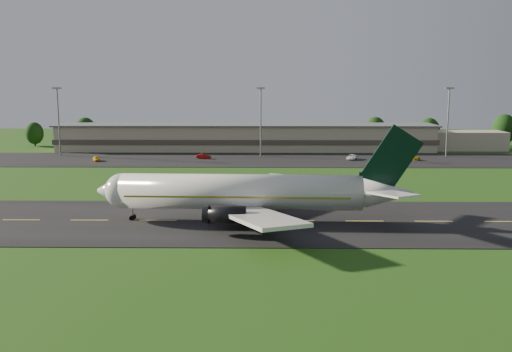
{
  "coord_description": "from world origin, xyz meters",
  "views": [
    {
      "loc": [
        5.96,
        -88.43,
        22.04
      ],
      "look_at": [
        4.61,
        8.0,
        6.0
      ],
      "focal_mm": 40.0,
      "sensor_mm": 36.0,
      "label": 1
    }
  ],
  "objects_px": {
    "service_vehicle_a": "(97,159)",
    "light_mast_centre": "(261,113)",
    "service_vehicle_c": "(352,157)",
    "service_vehicle_d": "(411,157)",
    "light_mast_east": "(448,114)",
    "airliner": "(246,193)",
    "service_vehicle_b": "(204,156)",
    "light_mast_west": "(58,113)",
    "terminal": "(265,138)"
  },
  "relations": [
    {
      "from": "light_mast_west",
      "to": "service_vehicle_c",
      "type": "distance_m",
      "value": 87.13
    },
    {
      "from": "light_mast_centre",
      "to": "service_vehicle_a",
      "type": "height_order",
      "value": "light_mast_centre"
    },
    {
      "from": "light_mast_west",
      "to": "service_vehicle_c",
      "type": "relative_size",
      "value": 3.85
    },
    {
      "from": "airliner",
      "to": "service_vehicle_a",
      "type": "xyz_separation_m",
      "value": [
        -43.91,
        68.32,
        -3.9
      ]
    },
    {
      "from": "airliner",
      "to": "service_vehicle_c",
      "type": "xyz_separation_m",
      "value": [
        27.78,
        72.26,
        -3.83
      ]
    },
    {
      "from": "service_vehicle_d",
      "to": "service_vehicle_c",
      "type": "bearing_deg",
      "value": 120.83
    },
    {
      "from": "light_mast_east",
      "to": "service_vehicle_d",
      "type": "height_order",
      "value": "light_mast_east"
    },
    {
      "from": "terminal",
      "to": "light_mast_east",
      "type": "relative_size",
      "value": 7.13
    },
    {
      "from": "airliner",
      "to": "service_vehicle_b",
      "type": "relative_size",
      "value": 12.3
    },
    {
      "from": "light_mast_east",
      "to": "service_vehicle_c",
      "type": "bearing_deg",
      "value": -165.02
    },
    {
      "from": "terminal",
      "to": "service_vehicle_c",
      "type": "relative_size",
      "value": 27.44
    },
    {
      "from": "light_mast_east",
      "to": "service_vehicle_d",
      "type": "distance_m",
      "value": 19.03
    },
    {
      "from": "light_mast_centre",
      "to": "service_vehicle_a",
      "type": "bearing_deg",
      "value": -165.63
    },
    {
      "from": "service_vehicle_d",
      "to": "terminal",
      "type": "bearing_deg",
      "value": 91.61
    },
    {
      "from": "terminal",
      "to": "service_vehicle_a",
      "type": "relative_size",
      "value": 37.16
    },
    {
      "from": "terminal",
      "to": "light_mast_west",
      "type": "height_order",
      "value": "light_mast_west"
    },
    {
      "from": "service_vehicle_b",
      "to": "light_mast_east",
      "type": "bearing_deg",
      "value": -68.9
    },
    {
      "from": "service_vehicle_a",
      "to": "service_vehicle_d",
      "type": "height_order",
      "value": "service_vehicle_d"
    },
    {
      "from": "light_mast_centre",
      "to": "service_vehicle_c",
      "type": "height_order",
      "value": "light_mast_centre"
    },
    {
      "from": "terminal",
      "to": "light_mast_centre",
      "type": "distance_m",
      "value": 18.45
    },
    {
      "from": "light_mast_east",
      "to": "service_vehicle_d",
      "type": "xyz_separation_m",
      "value": [
        -12.42,
        -8.17,
        -11.88
      ]
    },
    {
      "from": "terminal",
      "to": "service_vehicle_c",
      "type": "xyz_separation_m",
      "value": [
        24.56,
        -23.96,
        -3.16
      ]
    },
    {
      "from": "service_vehicle_c",
      "to": "service_vehicle_d",
      "type": "relative_size",
      "value": 1.02
    },
    {
      "from": "light_mast_centre",
      "to": "service_vehicle_c",
      "type": "bearing_deg",
      "value": -16.67
    },
    {
      "from": "airliner",
      "to": "service_vehicle_a",
      "type": "relative_size",
      "value": 13.14
    },
    {
      "from": "service_vehicle_a",
      "to": "service_vehicle_d",
      "type": "relative_size",
      "value": 0.75
    },
    {
      "from": "service_vehicle_c",
      "to": "service_vehicle_a",
      "type": "bearing_deg",
      "value": -158.84
    },
    {
      "from": "terminal",
      "to": "service_vehicle_a",
      "type": "distance_m",
      "value": 54.87
    },
    {
      "from": "light_mast_west",
      "to": "service_vehicle_a",
      "type": "xyz_separation_m",
      "value": [
        14.26,
        -11.71,
        -11.97
      ]
    },
    {
      "from": "light_mast_west",
      "to": "light_mast_east",
      "type": "xyz_separation_m",
      "value": [
        115.0,
        0.0,
        0.0
      ]
    },
    {
      "from": "light_mast_west",
      "to": "light_mast_east",
      "type": "height_order",
      "value": "same"
    },
    {
      "from": "light_mast_west",
      "to": "service_vehicle_d",
      "type": "height_order",
      "value": "light_mast_west"
    },
    {
      "from": "airliner",
      "to": "terminal",
      "type": "relative_size",
      "value": 0.35
    },
    {
      "from": "light_mast_centre",
      "to": "service_vehicle_a",
      "type": "relative_size",
      "value": 5.21
    },
    {
      "from": "light_mast_west",
      "to": "service_vehicle_b",
      "type": "relative_size",
      "value": 4.88
    },
    {
      "from": "terminal",
      "to": "light_mast_west",
      "type": "xyz_separation_m",
      "value": [
        -61.4,
        -16.18,
        8.75
      ]
    },
    {
      "from": "light_mast_west",
      "to": "service_vehicle_a",
      "type": "bearing_deg",
      "value": -39.39
    },
    {
      "from": "airliner",
      "to": "service_vehicle_c",
      "type": "height_order",
      "value": "airliner"
    },
    {
      "from": "service_vehicle_a",
      "to": "service_vehicle_b",
      "type": "xyz_separation_m",
      "value": [
        29.38,
        5.23,
        0.02
      ]
    },
    {
      "from": "light_mast_east",
      "to": "service_vehicle_c",
      "type": "xyz_separation_m",
      "value": [
        -29.04,
        -7.77,
        -11.9
      ]
    },
    {
      "from": "service_vehicle_c",
      "to": "airliner",
      "type": "bearing_deg",
      "value": -93.01
    },
    {
      "from": "light_mast_west",
      "to": "service_vehicle_c",
      "type": "bearing_deg",
      "value": -5.17
    },
    {
      "from": "service_vehicle_c",
      "to": "service_vehicle_d",
      "type": "height_order",
      "value": "service_vehicle_d"
    },
    {
      "from": "service_vehicle_b",
      "to": "service_vehicle_d",
      "type": "relative_size",
      "value": 0.8
    },
    {
      "from": "terminal",
      "to": "service_vehicle_b",
      "type": "relative_size",
      "value": 34.77
    },
    {
      "from": "light_mast_centre",
      "to": "service_vehicle_c",
      "type": "relative_size",
      "value": 3.85
    },
    {
      "from": "airliner",
      "to": "service_vehicle_b",
      "type": "bearing_deg",
      "value": 103.12
    },
    {
      "from": "airliner",
      "to": "service_vehicle_b",
      "type": "xyz_separation_m",
      "value": [
        -14.53,
        73.54,
        -3.87
      ]
    },
    {
      "from": "airliner",
      "to": "light_mast_centre",
      "type": "relative_size",
      "value": 2.52
    },
    {
      "from": "service_vehicle_a",
      "to": "light_mast_centre",
      "type": "bearing_deg",
      "value": -11.6
    }
  ]
}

